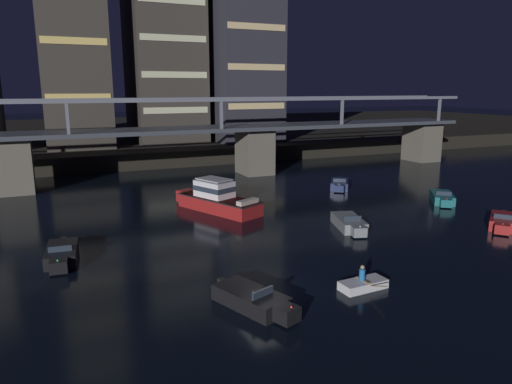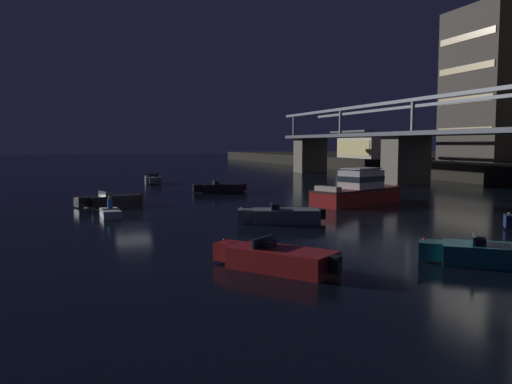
{
  "view_description": "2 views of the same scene",
  "coord_description": "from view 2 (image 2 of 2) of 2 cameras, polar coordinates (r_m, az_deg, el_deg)",
  "views": [
    {
      "loc": [
        -9.97,
        -20.91,
        10.49
      ],
      "look_at": [
        5.75,
        14.57,
        1.88
      ],
      "focal_mm": 32.97,
      "sensor_mm": 36.0,
      "label": 1
    },
    {
      "loc": [
        39.7,
        -3.71,
        4.65
      ],
      "look_at": [
        4.05,
        8.17,
        1.25
      ],
      "focal_mm": 37.41,
      "sensor_mm": 36.0,
      "label": 2
    }
  ],
  "objects": [
    {
      "name": "ground_plane",
      "position": [
        40.14,
        -13.0,
        -1.62
      ],
      "size": [
        400.0,
        400.0,
        0.0
      ],
      "primitive_type": "plane",
      "color": "black"
    },
    {
      "name": "river_bridge",
      "position": [
        53.56,
        23.81,
        4.26
      ],
      "size": [
        86.48,
        6.4,
        9.38
      ],
      "color": "#605B51",
      "rests_on": "ground"
    },
    {
      "name": "tower_west_low",
      "position": [
        84.29,
        24.95,
        10.35
      ],
      "size": [
        11.84,
        13.28,
        21.83
      ],
      "color": "#38332D",
      "rests_on": "far_riverbank"
    },
    {
      "name": "waterfront_pavilion",
      "position": [
        94.94,
        11.89,
        4.93
      ],
      "size": [
        12.4,
        7.4,
        4.7
      ],
      "color": "#B2AD9E",
      "rests_on": "far_riverbank"
    },
    {
      "name": "cabin_cruiser_near_left",
      "position": [
        42.23,
        10.94,
        0.18
      ],
      "size": [
        5.71,
        9.19,
        2.79
      ],
      "color": "maroon",
      "rests_on": "ground"
    },
    {
      "name": "speedboat_near_center",
      "position": [
        41.47,
        -15.27,
        -0.88
      ],
      "size": [
        3.05,
        5.1,
        1.16
      ],
      "color": "black",
      "rests_on": "ground"
    },
    {
      "name": "speedboat_mid_left",
      "position": [
        64.36,
        -10.96,
        1.3
      ],
      "size": [
        5.23,
        2.12,
        1.16
      ],
      "color": "gray",
      "rests_on": "ground"
    },
    {
      "name": "speedboat_mid_center",
      "position": [
        31.62,
        2.83,
        -2.54
      ],
      "size": [
        2.9,
        5.15,
        1.16
      ],
      "color": "gray",
      "rests_on": "ground"
    },
    {
      "name": "speedboat_mid_right",
      "position": [
        51.35,
        -3.82,
        0.42
      ],
      "size": [
        2.19,
        5.23,
        1.16
      ],
      "color": "black",
      "rests_on": "ground"
    },
    {
      "name": "speedboat_far_left",
      "position": [
        22.49,
        23.77,
        -6.14
      ],
      "size": [
        4.01,
        4.68,
        1.16
      ],
      "color": "#196066",
      "rests_on": "ground"
    },
    {
      "name": "speedboat_far_center",
      "position": [
        19.9,
        2.25,
        -7.13
      ],
      "size": [
        4.67,
        4.03,
        1.16
      ],
      "color": "maroon",
      "rests_on": "ground"
    },
    {
      "name": "dinghy_with_paddler",
      "position": [
        35.31,
        -15.31,
        -2.14
      ],
      "size": [
        2.66,
        2.43,
        1.36
      ],
      "color": "silver",
      "rests_on": "ground"
    }
  ]
}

